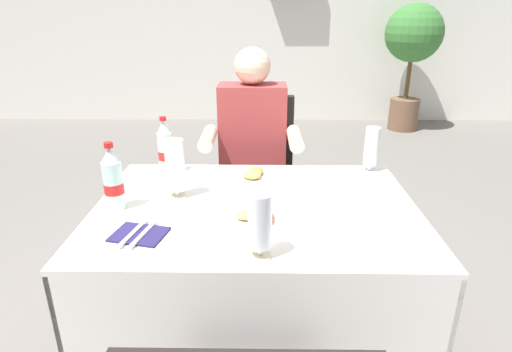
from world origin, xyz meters
The scene contains 13 objects.
back_wall centered at (0.00, 4.36, 1.40)m, with size 11.00×0.12×2.79m, color silver.
main_dining_table centered at (0.13, 0.05, 0.58)m, with size 1.22×0.88×0.75m.
chair_far_diner_seat centered at (0.13, 0.88, 0.55)m, with size 0.44×0.50×0.97m.
seated_diner_far centered at (0.10, 0.77, 0.71)m, with size 0.50×0.46×1.26m.
plate_near_camera centered at (0.13, -0.10, 0.76)m, with size 0.23×0.23×0.05m.
plate_far_diner centered at (0.11, 0.29, 0.76)m, with size 0.25×0.25×0.05m.
beer_glass_left centered at (-0.19, 0.12, 0.87)m, with size 0.07×0.07×0.24m.
beer_glass_middle centered at (0.15, -0.31, 0.85)m, with size 0.07×0.07×0.21m.
beer_glass_right centered at (0.64, 0.41, 0.85)m, with size 0.07×0.07×0.21m.
cola_bottle_primary centered at (-0.39, 0.02, 0.86)m, with size 0.07×0.07×0.26m.
cola_bottle_secondary centered at (-0.28, 0.38, 0.86)m, with size 0.07×0.07×0.26m.
napkin_cutlery_set centered at (-0.25, -0.19, 0.75)m, with size 0.19×0.20×0.01m.
potted_plant_corner centered at (1.93, 3.85, 1.03)m, with size 0.67×0.67×1.50m.
Camera 1 is at (0.15, -1.41, 1.45)m, focal length 29.72 mm.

